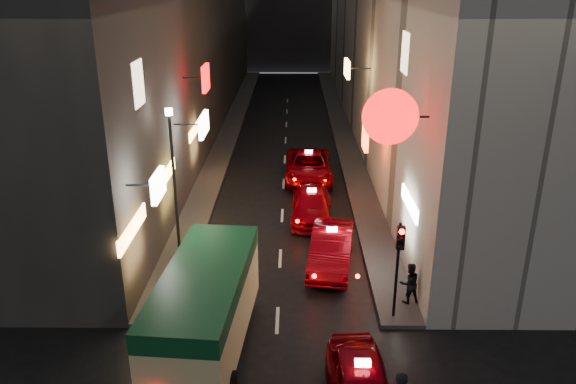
{
  "coord_description": "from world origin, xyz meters",
  "views": [
    {
      "loc": [
        0.51,
        -7.9,
        11.12
      ],
      "look_at": [
        0.33,
        13.0,
        3.0
      ],
      "focal_mm": 35.0,
      "sensor_mm": 36.0,
      "label": 1
    }
  ],
  "objects_px": {
    "traffic_light": "(399,251)",
    "lamp_post": "(174,175)",
    "minibus": "(205,301)",
    "taxi_near": "(362,384)"
  },
  "relations": [
    {
      "from": "taxi_near",
      "to": "traffic_light",
      "type": "height_order",
      "value": "traffic_light"
    },
    {
      "from": "taxi_near",
      "to": "lamp_post",
      "type": "distance_m",
      "value": 11.29
    },
    {
      "from": "traffic_light",
      "to": "minibus",
      "type": "bearing_deg",
      "value": -165.03
    },
    {
      "from": "traffic_light",
      "to": "lamp_post",
      "type": "xyz_separation_m",
      "value": [
        -8.2,
        4.53,
        1.04
      ]
    },
    {
      "from": "taxi_near",
      "to": "lamp_post",
      "type": "xyz_separation_m",
      "value": [
        -6.58,
        8.71,
        2.88
      ]
    },
    {
      "from": "minibus",
      "to": "lamp_post",
      "type": "relative_size",
      "value": 1.1
    },
    {
      "from": "minibus",
      "to": "taxi_near",
      "type": "bearing_deg",
      "value": -29.24
    },
    {
      "from": "minibus",
      "to": "lamp_post",
      "type": "bearing_deg",
      "value": 108.39
    },
    {
      "from": "minibus",
      "to": "traffic_light",
      "type": "relative_size",
      "value": 1.95
    },
    {
      "from": "traffic_light",
      "to": "taxi_near",
      "type": "bearing_deg",
      "value": -111.14
    }
  ]
}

